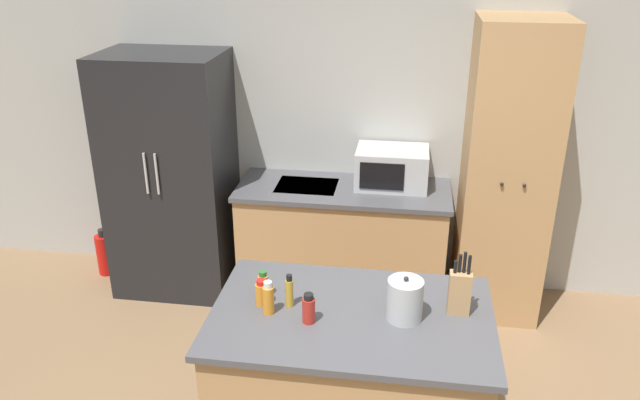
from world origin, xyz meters
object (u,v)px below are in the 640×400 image
spice_bottle_tall_dark (309,309)px  fire_extinguisher (105,254)px  microwave (392,168)px  refrigerator (171,176)px  spice_bottle_green_herb (263,285)px  spice_bottle_amber_oil (262,293)px  spice_bottle_pale_salt (268,299)px  kettle (405,300)px  knife_block (460,291)px  pantry_cabinet (507,174)px  spice_bottle_short_red (289,292)px

spice_bottle_tall_dark → fire_extinguisher: bearing=139.1°
microwave → fire_extinguisher: bearing=-178.4°
refrigerator → spice_bottle_green_herb: (1.06, -1.49, 0.04)m
spice_bottle_amber_oil → fire_extinguisher: 2.49m
spice_bottle_pale_salt → kettle: 0.66m
spice_bottle_tall_dark → kettle: 0.46m
knife_block → spice_bottle_tall_dark: knife_block is taller
knife_block → fire_extinguisher: knife_block is taller
pantry_cabinet → spice_bottle_amber_oil: bearing=-130.6°
refrigerator → spice_bottle_amber_oil: 1.90m
refrigerator → microwave: bearing=4.0°
spice_bottle_short_red → fire_extinguisher: (-1.87, 1.60, -0.80)m
refrigerator → pantry_cabinet: pantry_cabinet is taller
refrigerator → spice_bottle_green_herb: refrigerator is taller
spice_bottle_tall_dark → spice_bottle_green_herb: 0.33m
microwave → spice_bottle_pale_salt: size_ratio=2.93×
microwave → spice_bottle_short_red: size_ratio=2.92×
microwave → spice_bottle_pale_salt: (-0.52, -1.75, -0.06)m
microwave → spice_bottle_short_red: microwave is taller
microwave → spice_bottle_tall_dark: bearing=-99.9°
spice_bottle_tall_dark → spice_bottle_amber_oil: spice_bottle_tall_dark is taller
microwave → knife_block: size_ratio=1.56×
spice_bottle_amber_oil → kettle: 0.71m
spice_bottle_short_red → spice_bottle_pale_salt: 0.12m
spice_bottle_tall_dark → spice_bottle_amber_oil: (-0.26, 0.12, -0.01)m
knife_block → spice_bottle_green_herb: knife_block is taller
pantry_cabinet → spice_bottle_short_red: pantry_cabinet is taller
spice_bottle_green_herb → knife_block: bearing=-0.2°
knife_block → spice_bottle_amber_oil: (-0.97, -0.07, -0.05)m
knife_block → spice_bottle_tall_dark: (-0.71, -0.19, -0.05)m
pantry_cabinet → knife_block: (-0.40, -1.52, -0.05)m
pantry_cabinet → fire_extinguisher: bearing=179.7°
kettle → knife_block: bearing=18.8°
pantry_cabinet → fire_extinguisher: 3.23m
pantry_cabinet → spice_bottle_amber_oil: size_ratio=15.09×
microwave → knife_block: knife_block is taller
spice_bottle_green_herb → fire_extinguisher: bearing=138.3°
fire_extinguisher → microwave: bearing=1.6°
knife_block → fire_extinguisher: bearing=150.4°
refrigerator → spice_bottle_green_herb: 1.83m
spice_bottle_tall_dark → pantry_cabinet: bearing=57.0°
refrigerator → knife_block: 2.53m
spice_bottle_tall_dark → knife_block: bearing=14.8°
spice_bottle_short_red → spice_bottle_green_herb: size_ratio=1.23×
pantry_cabinet → spice_bottle_green_herb: size_ratio=14.73×
microwave → spice_bottle_pale_salt: microwave is taller
fire_extinguisher → spice_bottle_green_herb: bearing=-41.7°
refrigerator → spice_bottle_tall_dark: size_ratio=11.86×
fire_extinguisher → spice_bottle_short_red: bearing=-40.6°
spice_bottle_amber_oil → spice_bottle_tall_dark: bearing=-24.1°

